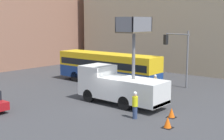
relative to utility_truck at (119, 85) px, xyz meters
The scene contains 9 objects.
ground_plane 1.77m from the utility_truck, 168.26° to the left, with size 120.00×120.00×0.00m, color #38383A.
building_backdrop_side 22.99m from the utility_truck, 15.26° to the left, with size 10.00×28.00×17.50m.
utility_truck is the anchor object (origin of this frame).
city_bus 7.93m from the utility_truck, 47.43° to the left, with size 2.52×11.79×3.21m.
traffic_light_pole 8.24m from the utility_truck, ahead, with size 3.09×2.84×5.57m.
road_worker_near_truck 3.92m from the utility_truck, 125.96° to the right, with size 0.38×0.38×1.86m.
road_worker_directing 4.05m from the utility_truck, 12.10° to the right, with size 0.38×0.38×1.93m.
traffic_cone_near_truck 5.08m from the utility_truck, 95.61° to the right, with size 0.58×0.58×0.67m.
traffic_cone_mid_road 6.39m from the utility_truck, 113.49° to the right, with size 0.62×0.62×0.70m.
Camera 1 is at (-17.96, -15.00, 6.45)m, focal length 50.00 mm.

